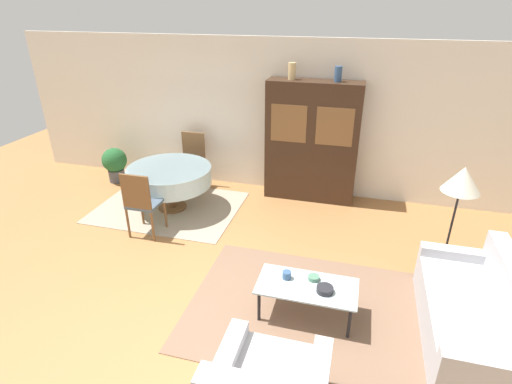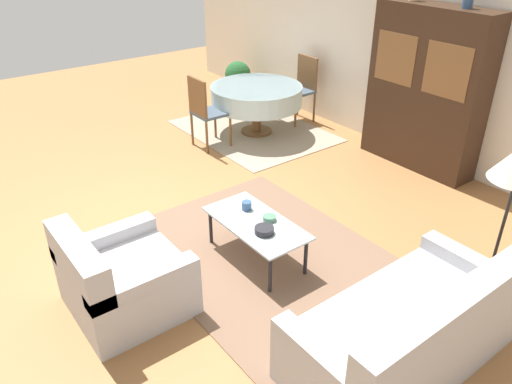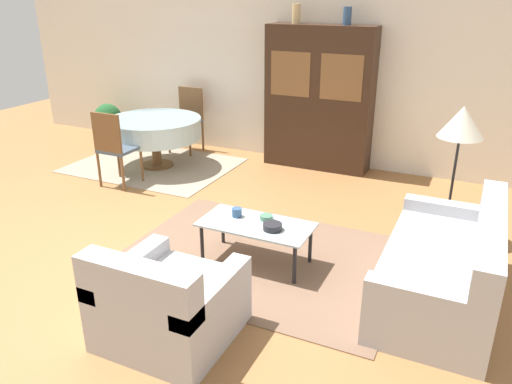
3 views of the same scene
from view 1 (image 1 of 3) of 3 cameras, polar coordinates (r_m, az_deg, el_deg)
ground_plane at (r=4.74m, az=-7.10°, el=-17.42°), size 14.00×14.00×0.00m
wall_back at (r=7.19m, az=3.17°, el=10.56°), size 10.00×0.06×2.70m
area_rug at (r=4.84m, az=7.42°, el=-16.31°), size 2.73×2.05×0.01m
dining_rug at (r=7.05m, az=-12.33°, el=-2.11°), size 2.37×1.79×0.01m
couch at (r=4.83m, az=28.94°, el=-15.38°), size 0.89×1.82×0.84m
coffee_table at (r=4.53m, az=7.28°, el=-13.50°), size 1.09×0.55×0.41m
display_cabinet at (r=6.93m, az=7.97°, el=7.04°), size 1.56×0.43×2.07m
dining_table at (r=6.77m, az=-12.25°, el=2.25°), size 1.39×1.39×0.74m
dining_chair_near at (r=6.05m, az=-16.07°, el=-1.17°), size 0.44×0.44×1.03m
dining_chair_far at (r=7.53m, az=-9.16°, el=4.91°), size 0.44×0.44×1.03m
floor_lamp at (r=5.44m, az=27.35°, el=1.21°), size 0.46×0.46×1.44m
cup at (r=4.55m, az=4.41°, el=-11.74°), size 0.10×0.10×0.09m
bowl at (r=4.43m, az=9.81°, el=-13.56°), size 0.18×0.18×0.06m
bowl_small at (r=4.57m, az=8.24°, el=-12.04°), size 0.13×0.13×0.05m
vase_tall at (r=6.72m, az=5.16°, el=16.82°), size 0.12×0.12×0.27m
vase_short at (r=6.63m, az=11.65°, el=16.18°), size 0.12×0.12×0.24m
potted_plant at (r=8.22m, az=-19.52°, el=3.96°), size 0.47×0.47×0.68m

